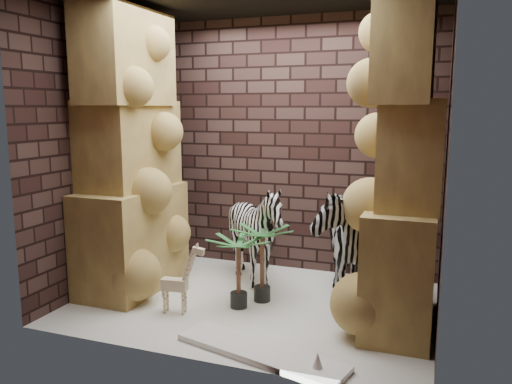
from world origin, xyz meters
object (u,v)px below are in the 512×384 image
at_px(palm_front, 262,264).
at_px(zebra_left, 256,239).
at_px(giraffe_toy, 174,277).
at_px(palm_back, 239,272).
at_px(surfboard, 260,352).
at_px(zebra_right, 337,231).

bearing_deg(palm_front, zebra_left, 118.18).
distance_m(giraffe_toy, palm_back, 0.62).
bearing_deg(palm_front, palm_back, -123.89).
relative_size(giraffe_toy, palm_front, 0.92).
xyz_separation_m(palm_front, surfboard, (0.37, -1.10, -0.37)).
height_order(giraffe_toy, surfboard, giraffe_toy).
xyz_separation_m(zebra_left, palm_back, (0.06, -0.65, -0.16)).
relative_size(zebra_right, giraffe_toy, 2.01).
height_order(palm_back, surfboard, palm_back).
bearing_deg(zebra_left, zebra_right, -6.98).
relative_size(zebra_right, palm_back, 2.01).
distance_m(zebra_right, surfboard, 1.59).
height_order(zebra_right, giraffe_toy, zebra_right).
relative_size(zebra_right, zebra_left, 1.25).
distance_m(palm_back, surfboard, 1.06).
xyz_separation_m(zebra_right, zebra_left, (-0.92, 0.12, -0.20)).
height_order(zebra_left, giraffe_toy, zebra_left).
relative_size(giraffe_toy, surfboard, 0.49).
height_order(zebra_right, zebra_left, zebra_right).
bearing_deg(zebra_left, giraffe_toy, -114.71).
bearing_deg(palm_back, zebra_left, 95.32).
distance_m(zebra_left, surfboard, 1.70).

